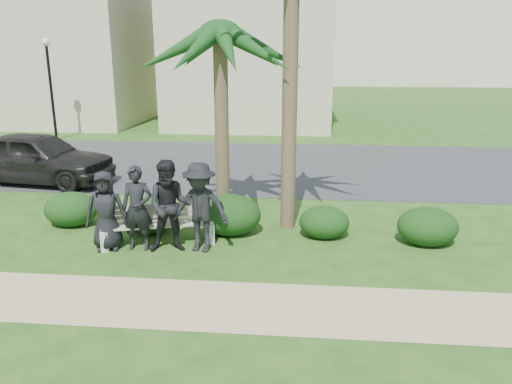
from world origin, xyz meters
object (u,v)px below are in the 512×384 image
street_lamp (49,71)px  palm_left (220,35)px  man_b (137,208)px  man_c (170,206)px  man_d (200,207)px  car_a (38,158)px  park_bench (159,227)px  man_a (106,211)px

street_lamp → palm_left: size_ratio=0.84×
man_b → man_c: 0.67m
street_lamp → man_b: 14.05m
street_lamp → man_d: street_lamp is taller
palm_left → car_a: size_ratio=1.14×
street_lamp → palm_left: (8.87, -9.60, 1.18)m
park_bench → palm_left: bearing=44.1°
palm_left → park_bench: bearing=-120.1°
park_bench → man_b: (-0.31, -0.30, 0.49)m
man_b → palm_left: bearing=54.7°
park_bench → man_c: bearing=-59.1°
park_bench → man_a: 1.09m
street_lamp → man_a: bearing=-59.6°
man_c → car_a: 7.05m
man_c → man_d: 0.57m
street_lamp → palm_left: 13.12m
street_lamp → man_b: (7.51, -11.69, -2.10)m
man_d → palm_left: (0.12, 2.06, 3.24)m
man_b → man_c: bearing=-5.0°
park_bench → man_a: size_ratio=1.49×
man_b → man_c: (0.66, -0.03, 0.07)m
park_bench → man_c: size_ratio=1.29×
man_b → car_a: (-4.56, 4.70, -0.08)m
park_bench → man_c: man_c is taller
man_b → palm_left: 4.12m
street_lamp → man_a: street_lamp is taller
man_b → man_d: bearing=-1.0°
street_lamp → man_d: size_ratio=2.42×
park_bench → man_a: (-0.93, -0.35, 0.44)m
man_d → palm_left: 3.84m
man_a → palm_left: palm_left is taller
street_lamp → man_a: (6.89, -11.74, -2.15)m
man_b → street_lamp: bearing=120.3°
man_c → man_d: bearing=-4.2°
man_d → palm_left: palm_left is taller
man_b → man_d: (1.23, 0.03, 0.04)m
man_a → car_a: bearing=115.9°
man_a → man_b: (0.62, 0.05, 0.05)m
man_b → man_d: size_ratio=0.95×
man_d → car_a: man_d is taller
street_lamp → park_bench: 14.06m
palm_left → man_d: bearing=-93.3°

